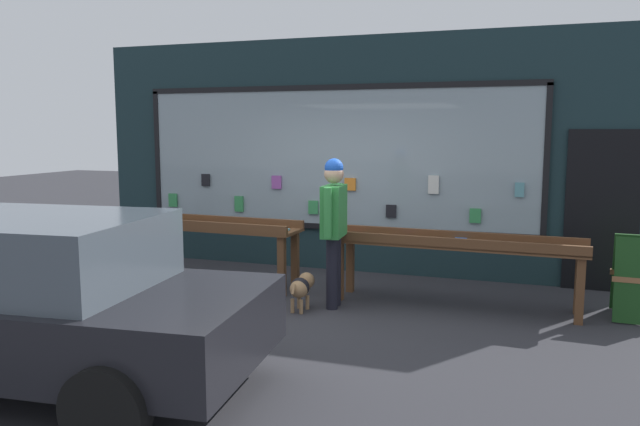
{
  "coord_description": "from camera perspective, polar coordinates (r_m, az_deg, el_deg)",
  "views": [
    {
      "loc": [
        2.6,
        -6.46,
        2.1
      ],
      "look_at": [
        0.12,
        0.69,
        1.08
      ],
      "focal_mm": 35.0,
      "sensor_mm": 36.0,
      "label": 1
    }
  ],
  "objects": [
    {
      "name": "parked_car",
      "position": [
        5.72,
        -26.25,
        -6.86
      ],
      "size": [
        4.28,
        2.19,
        1.41
      ],
      "rotation": [
        0.0,
        0.0,
        0.1
      ],
      "color": "black",
      "rests_on": "ground_plane"
    },
    {
      "name": "display_table_right",
      "position": [
        7.53,
        12.28,
        -3.2
      ],
      "size": [
        2.96,
        0.67,
        0.87
      ],
      "color": "brown",
      "rests_on": "ground_plane"
    },
    {
      "name": "ground_plane",
      "position": [
        7.28,
        -2.68,
        -9.1
      ],
      "size": [
        40.0,
        40.0,
        0.0
      ],
      "primitive_type": "plane",
      "color": "#2D2D33"
    },
    {
      "name": "display_table_left",
      "position": [
        8.64,
        -11.26,
        -1.55
      ],
      "size": [
        2.96,
        0.68,
        0.91
      ],
      "color": "brown",
      "rests_on": "ground_plane"
    },
    {
      "name": "sandwich_board_sign",
      "position": [
        7.8,
        27.07,
        -5.24
      ],
      "size": [
        0.57,
        0.64,
        0.92
      ],
      "rotation": [
        0.0,
        0.0,
        -0.05
      ],
      "color": "#193F19",
      "rests_on": "ground_plane"
    },
    {
      "name": "person_browsing",
      "position": [
        7.29,
        1.27,
        -0.64
      ],
      "size": [
        0.26,
        0.69,
        1.77
      ],
      "rotation": [
        0.0,
        0.0,
        1.65
      ],
      "color": "black",
      "rests_on": "ground_plane"
    },
    {
      "name": "shopfront_facade",
      "position": [
        9.23,
        2.94,
        5.19
      ],
      "size": [
        8.07,
        0.29,
        3.43
      ],
      "color": "#192D33",
      "rests_on": "ground_plane"
    },
    {
      "name": "small_dog",
      "position": [
        7.31,
        -1.71,
        -6.76
      ],
      "size": [
        0.23,
        0.54,
        0.41
      ],
      "rotation": [
        0.0,
        0.0,
        1.55
      ],
      "color": "#99724C",
      "rests_on": "ground_plane"
    }
  ]
}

